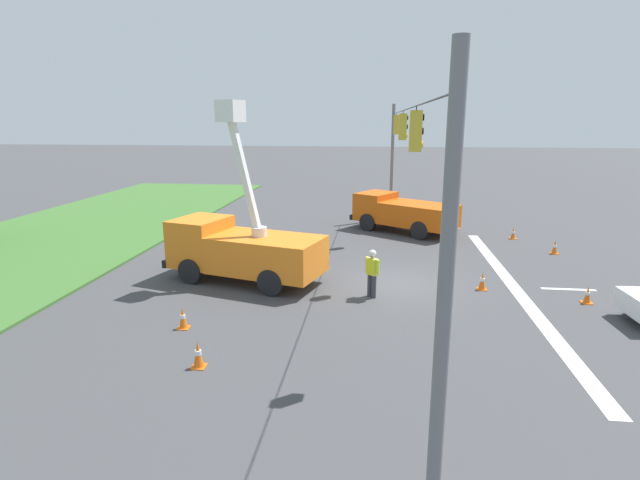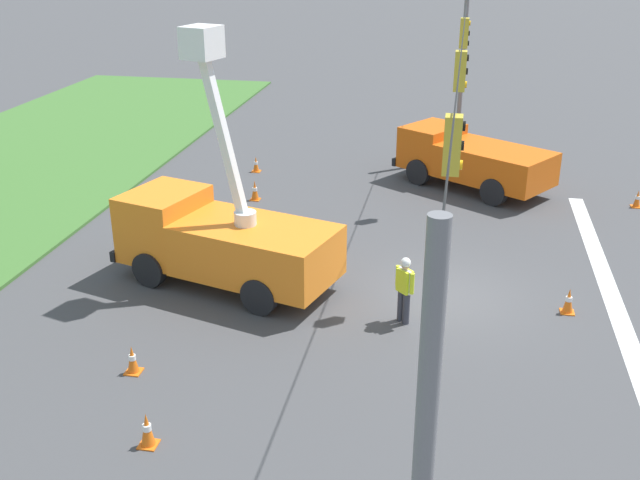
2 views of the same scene
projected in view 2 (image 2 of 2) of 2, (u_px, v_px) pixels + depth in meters
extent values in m
plane|color=#424244|center=(444.00, 295.00, 20.32)|extent=(200.00, 200.00, 0.00)
cube|color=silver|center=(616.00, 310.00, 19.55)|extent=(17.60, 0.50, 0.01)
cylinder|color=slate|center=(462.00, 75.00, 30.70)|extent=(0.20, 0.20, 7.20)
cylinder|color=black|center=(462.00, 47.00, 17.77)|extent=(26.00, 0.03, 0.03)
cylinder|color=black|center=(455.00, 112.00, 11.75)|extent=(0.02, 0.02, 0.10)
cube|color=gold|center=(452.00, 145.00, 11.96)|extent=(0.32, 0.28, 0.96)
cylinder|color=black|center=(464.00, 126.00, 11.81)|extent=(0.16, 0.05, 0.16)
cylinder|color=black|center=(463.00, 146.00, 11.93)|extent=(0.16, 0.05, 0.16)
cylinder|color=yellow|center=(461.00, 165.00, 12.06)|extent=(0.16, 0.05, 0.16)
cylinder|color=black|center=(462.00, 49.00, 17.87)|extent=(0.02, 0.02, 0.10)
cube|color=gold|center=(460.00, 71.00, 18.08)|extent=(0.32, 0.28, 0.96)
cylinder|color=black|center=(468.00, 58.00, 17.93)|extent=(0.16, 0.05, 0.16)
cylinder|color=black|center=(467.00, 71.00, 18.05)|extent=(0.16, 0.05, 0.16)
cylinder|color=yellow|center=(466.00, 85.00, 18.18)|extent=(0.16, 0.05, 0.16)
cylinder|color=black|center=(465.00, 16.00, 24.30)|extent=(0.02, 0.02, 0.10)
cube|color=gold|center=(464.00, 33.00, 24.50)|extent=(0.32, 0.28, 0.96)
cylinder|color=yellow|center=(470.00, 23.00, 24.35)|extent=(0.16, 0.05, 0.16)
cylinder|color=black|center=(469.00, 33.00, 24.48)|extent=(0.16, 0.05, 0.16)
cylinder|color=black|center=(468.00, 43.00, 24.60)|extent=(0.16, 0.05, 0.16)
cube|color=orange|center=(256.00, 250.00, 20.13)|extent=(3.53, 4.76, 1.40)
cube|color=orange|center=(165.00, 223.00, 21.31)|extent=(2.76, 2.41, 1.89)
cube|color=#1E2838|center=(146.00, 209.00, 21.45)|extent=(2.01, 0.68, 0.85)
cube|color=black|center=(140.00, 242.00, 22.03)|extent=(2.38, 0.84, 0.30)
cylinder|color=black|center=(149.00, 270.00, 20.65)|extent=(0.55, 1.04, 1.00)
cylinder|color=black|center=(197.00, 241.00, 22.49)|extent=(0.55, 1.04, 1.00)
cylinder|color=black|center=(259.00, 296.00, 19.16)|extent=(0.55, 1.04, 1.00)
cylinder|color=black|center=(301.00, 264.00, 21.00)|extent=(0.55, 1.04, 1.00)
cylinder|color=silver|center=(245.00, 218.00, 19.91)|extent=(0.60, 0.60, 0.36)
cube|color=white|center=(225.00, 141.00, 19.35)|extent=(0.60, 1.32, 4.50)
cube|color=white|center=(202.00, 42.00, 18.62)|extent=(1.09, 1.02, 0.80)
cube|color=#D6560F|center=(495.00, 165.00, 27.65)|extent=(4.22, 4.68, 1.22)
cube|color=#D6560F|center=(432.00, 145.00, 29.43)|extent=(2.87, 2.71, 1.58)
cube|color=#1E2838|center=(420.00, 136.00, 29.71)|extent=(1.76, 1.21, 0.71)
cube|color=black|center=(412.00, 156.00, 30.28)|extent=(2.09, 1.46, 0.30)
cylinder|color=black|center=(418.00, 172.00, 28.86)|extent=(0.78, 0.99, 1.00)
cylinder|color=black|center=(452.00, 160.00, 30.32)|extent=(0.78, 0.99, 1.00)
cylinder|color=black|center=(494.00, 192.00, 26.70)|extent=(0.78, 0.99, 1.00)
cylinder|color=black|center=(526.00, 178.00, 28.16)|extent=(0.78, 0.99, 1.00)
cylinder|color=#383842|center=(401.00, 305.00, 18.87)|extent=(0.18, 0.18, 0.85)
cylinder|color=#383842|center=(406.00, 308.00, 18.72)|extent=(0.18, 0.18, 0.85)
cube|color=#D8EA26|center=(405.00, 281.00, 18.51)|extent=(0.45, 0.45, 0.60)
cube|color=silver|center=(405.00, 281.00, 18.51)|extent=(0.35, 0.36, 0.62)
cylinder|color=#D8EA26|center=(398.00, 276.00, 18.70)|extent=(0.11, 0.11, 0.55)
cylinder|color=#D8EA26|center=(412.00, 284.00, 18.30)|extent=(0.11, 0.11, 0.55)
sphere|color=tan|center=(406.00, 265.00, 18.35)|extent=(0.22, 0.22, 0.22)
sphere|color=white|center=(406.00, 263.00, 18.32)|extent=(0.26, 0.26, 0.26)
cube|color=orange|center=(149.00, 444.00, 14.44)|extent=(0.36, 0.36, 0.03)
cone|color=orange|center=(147.00, 429.00, 14.30)|extent=(0.28, 0.28, 0.69)
cylinder|color=white|center=(147.00, 427.00, 14.29)|extent=(0.17, 0.17, 0.13)
cube|color=orange|center=(134.00, 372.00, 16.80)|extent=(0.36, 0.36, 0.03)
cone|color=orange|center=(132.00, 359.00, 16.67)|extent=(0.26, 0.26, 0.65)
cylinder|color=white|center=(132.00, 357.00, 16.66)|extent=(0.16, 0.16, 0.12)
cube|color=orange|center=(552.00, 183.00, 29.11)|extent=(0.36, 0.36, 0.03)
cone|color=orange|center=(553.00, 175.00, 28.99)|extent=(0.25, 0.25, 0.62)
cylinder|color=white|center=(553.00, 175.00, 28.97)|extent=(0.15, 0.15, 0.11)
cube|color=orange|center=(255.00, 199.00, 27.39)|extent=(0.36, 0.36, 0.03)
cone|color=orange|center=(255.00, 190.00, 27.25)|extent=(0.28, 0.28, 0.69)
cylinder|color=white|center=(255.00, 189.00, 27.23)|extent=(0.17, 0.17, 0.12)
cube|color=orange|center=(636.00, 207.00, 26.69)|extent=(0.36, 0.36, 0.03)
cone|color=orange|center=(637.00, 198.00, 26.57)|extent=(0.24, 0.24, 0.59)
cylinder|color=white|center=(638.00, 198.00, 26.55)|extent=(0.15, 0.15, 0.11)
cube|color=orange|center=(567.00, 312.00, 19.40)|extent=(0.36, 0.36, 0.03)
cone|color=orange|center=(569.00, 300.00, 19.26)|extent=(0.26, 0.26, 0.66)
cylinder|color=white|center=(569.00, 299.00, 19.25)|extent=(0.16, 0.16, 0.12)
cube|color=orange|center=(256.00, 171.00, 30.54)|extent=(0.36, 0.36, 0.03)
cone|color=orange|center=(256.00, 164.00, 30.42)|extent=(0.24, 0.24, 0.61)
cylinder|color=white|center=(256.00, 163.00, 30.41)|extent=(0.15, 0.15, 0.11)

